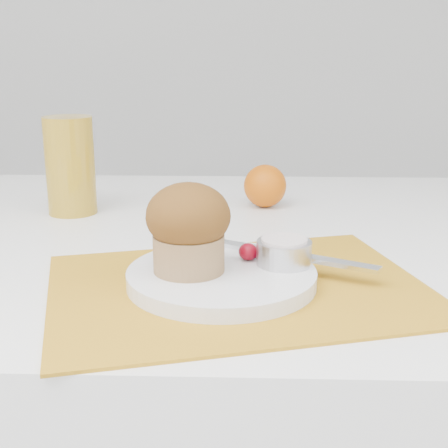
{
  "coord_description": "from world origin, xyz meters",
  "views": [
    {
      "loc": [
        0.07,
        -0.8,
        1.01
      ],
      "look_at": [
        0.04,
        -0.07,
        0.8
      ],
      "focal_mm": 50.0,
      "sensor_mm": 36.0,
      "label": 1
    }
  ],
  "objects_px": {
    "orange": "(265,186)",
    "plate": "(222,277)",
    "juice_glass": "(70,166)",
    "muffin": "(188,227)"
  },
  "relations": [
    {
      "from": "orange",
      "to": "plate",
      "type": "bearing_deg",
      "value": -99.2
    },
    {
      "from": "orange",
      "to": "juice_glass",
      "type": "bearing_deg",
      "value": -170.75
    },
    {
      "from": "orange",
      "to": "muffin",
      "type": "xyz_separation_m",
      "value": [
        -0.09,
        -0.36,
        0.04
      ]
    },
    {
      "from": "orange",
      "to": "muffin",
      "type": "distance_m",
      "value": 0.38
    },
    {
      "from": "orange",
      "to": "juice_glass",
      "type": "relative_size",
      "value": 0.46
    },
    {
      "from": "orange",
      "to": "juice_glass",
      "type": "xyz_separation_m",
      "value": [
        -0.31,
        -0.05,
        0.04
      ]
    },
    {
      "from": "plate",
      "to": "muffin",
      "type": "bearing_deg",
      "value": -174.92
    },
    {
      "from": "juice_glass",
      "to": "muffin",
      "type": "height_order",
      "value": "juice_glass"
    },
    {
      "from": "juice_glass",
      "to": "muffin",
      "type": "bearing_deg",
      "value": -55.63
    },
    {
      "from": "orange",
      "to": "juice_glass",
      "type": "height_order",
      "value": "juice_glass"
    }
  ]
}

